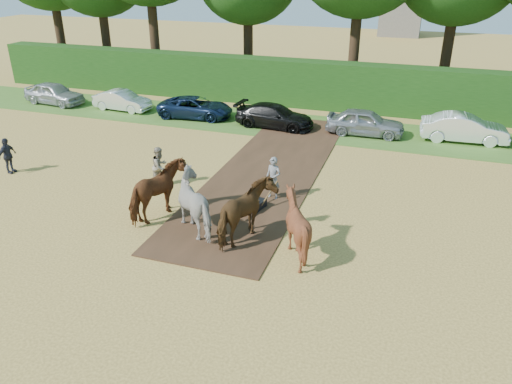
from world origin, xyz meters
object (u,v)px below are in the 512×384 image
(spectator_far, at_px, (8,156))
(parked_cars, at_px, (310,117))
(plough_team, at_px, (225,207))
(spectator_near, at_px, (160,167))

(spectator_far, xyz_separation_m, parked_cars, (11.72, 10.77, -0.13))
(plough_team, xyz_separation_m, parked_cars, (0.15, 12.88, -0.38))
(spectator_near, distance_m, spectator_far, 7.40)
(spectator_far, distance_m, parked_cars, 15.92)
(plough_team, height_order, parked_cars, plough_team)
(spectator_far, bearing_deg, parked_cars, -46.04)
(parked_cars, bearing_deg, plough_team, -90.65)
(spectator_far, distance_m, plough_team, 11.77)
(spectator_far, bearing_deg, plough_team, -98.92)
(parked_cars, bearing_deg, spectator_far, -137.41)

